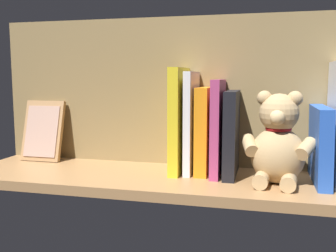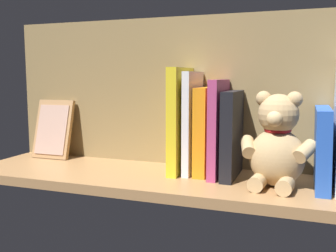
{
  "view_description": "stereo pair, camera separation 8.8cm",
  "coord_description": "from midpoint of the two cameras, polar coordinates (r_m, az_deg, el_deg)",
  "views": [
    {
      "loc": [
        -21.2,
        84.76,
        22.49
      ],
      "look_at": [
        0.0,
        0.0,
        11.41
      ],
      "focal_mm": 41.05,
      "sensor_mm": 36.0,
      "label": 1
    },
    {
      "loc": [
        -29.61,
        82.2,
        22.49
      ],
      "look_at": [
        0.0,
        0.0,
        11.41
      ],
      "focal_mm": 41.05,
      "sensor_mm": 36.0,
      "label": 2
    }
  ],
  "objects": [
    {
      "name": "ground_plane",
      "position": [
        0.9,
        -2.81,
        -7.91
      ],
      "size": [
        97.06,
        28.11,
        2.2
      ],
      "primitive_type": "cube",
      "color": "#A87A4C"
    },
    {
      "name": "picture_frame_leaning",
      "position": [
        1.11,
        -20.26,
        -0.71
      ],
      "size": [
        11.25,
        5.73,
        16.33
      ],
      "color": "#A87A4C",
      "rests_on": "ground_plane"
    },
    {
      "name": "book_3",
      "position": [
        0.9,
        2.66,
        -0.66
      ],
      "size": [
        2.99,
        12.61,
        20.21
      ],
      "primitive_type": "cube",
      "rotation": [
        0.0,
        -0.0,
        0.0
      ],
      "color": "orange",
      "rests_on": "ground_plane"
    },
    {
      "name": "book_1",
      "position": [
        0.88,
        6.63,
        -1.12
      ],
      "size": [
        2.69,
        14.83,
        19.48
      ],
      "primitive_type": "cube",
      "color": "black",
      "rests_on": "ground_plane"
    },
    {
      "name": "book_5",
      "position": [
        0.91,
        -1.1,
        0.84
      ],
      "size": [
        2.39,
        13.82,
        24.75
      ],
      "primitive_type": "cube",
      "color": "yellow",
      "rests_on": "ground_plane"
    },
    {
      "name": "book_4",
      "position": [
        0.91,
        0.75,
        0.55
      ],
      "size": [
        1.67,
        12.54,
        23.83
      ],
      "primitive_type": "cube",
      "color": "silver",
      "rests_on": "ground_plane"
    },
    {
      "name": "book_2",
      "position": [
        0.89,
        4.63,
        -0.22
      ],
      "size": [
        2.0,
        14.3,
        22.01
      ],
      "primitive_type": "cube",
      "color": "#B23F72",
      "rests_on": "ground_plane"
    },
    {
      "name": "teddy_bear",
      "position": [
        0.83,
        13.13,
        -2.51
      ],
      "size": [
        15.92,
        13.47,
        19.73
      ],
      "rotation": [
        0.0,
        0.0,
        -0.11
      ],
      "color": "tan",
      "rests_on": "ground_plane"
    },
    {
      "name": "shelf_back_panel",
      "position": [
        0.99,
        -0.89,
        5.09
      ],
      "size": [
        97.06,
        1.5,
        37.62
      ],
      "primitive_type": "cube",
      "color": "olive",
      "rests_on": "ground_plane"
    },
    {
      "name": "book_0",
      "position": [
        0.87,
        19.01,
        -2.67
      ],
      "size": [
        3.24,
        17.9,
        16.4
      ],
      "primitive_type": "cube",
      "rotation": [
        0.0,
        0.02,
        0.0
      ],
      "color": "blue",
      "rests_on": "ground_plane"
    }
  ]
}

